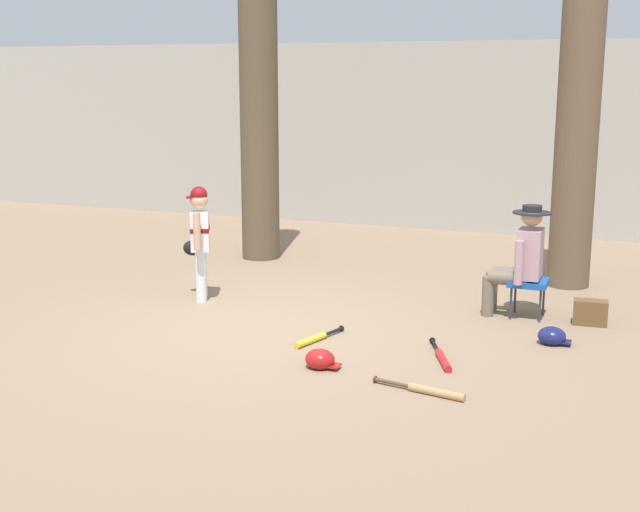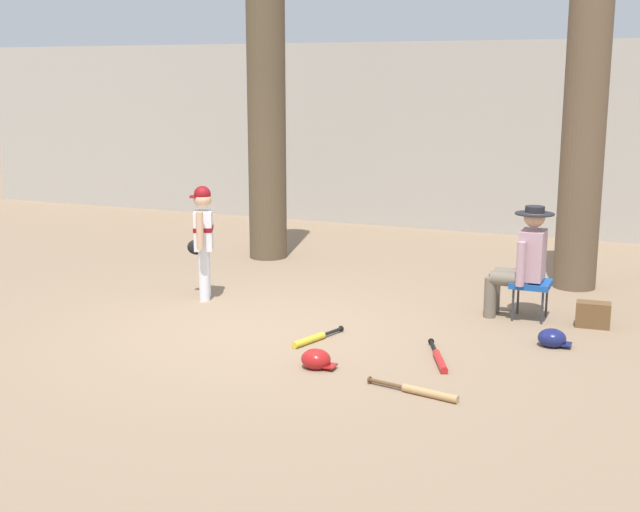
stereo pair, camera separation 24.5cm
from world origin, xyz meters
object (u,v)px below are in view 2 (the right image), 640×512
(bat_yellow_trainer, at_px, (313,339))
(bat_wood_tan, at_px, (423,392))
(folding_stool, at_px, (531,285))
(seated_spectator, at_px, (523,259))
(tree_behind_spectator, at_px, (584,122))
(tree_near_player, at_px, (267,113))
(batting_helmet_red, at_px, (316,359))
(batting_helmet_navy, at_px, (552,338))
(handbag_beside_stool, at_px, (593,315))
(bat_red_barrel, at_px, (439,359))
(young_ballplayer, at_px, (203,235))

(bat_yellow_trainer, xyz_separation_m, bat_wood_tan, (1.36, -0.94, -0.00))
(folding_stool, height_order, seated_spectator, seated_spectator)
(tree_behind_spectator, relative_size, bat_wood_tan, 6.02)
(tree_near_player, bearing_deg, seated_spectator, -24.34)
(batting_helmet_red, bearing_deg, batting_helmet_navy, 37.74)
(handbag_beside_stool, distance_m, bat_red_barrel, 2.04)
(folding_stool, bearing_deg, bat_wood_tan, -99.66)
(tree_near_player, bearing_deg, bat_yellow_trainer, -57.75)
(bat_wood_tan, height_order, batting_helmet_navy, batting_helmet_navy)
(folding_stool, bearing_deg, batting_helmet_red, -123.13)
(tree_behind_spectator, bearing_deg, seated_spectator, -103.39)
(tree_behind_spectator, height_order, batting_helmet_red, tree_behind_spectator)
(tree_near_player, bearing_deg, bat_wood_tan, -50.98)
(tree_near_player, distance_m, batting_helmet_navy, 5.33)
(folding_stool, height_order, bat_wood_tan, folding_stool)
(seated_spectator, relative_size, batting_helmet_navy, 3.81)
(tree_behind_spectator, distance_m, batting_helmet_red, 4.66)
(young_ballplayer, relative_size, seated_spectator, 1.09)
(tree_near_player, xyz_separation_m, batting_helmet_red, (2.42, -3.99, -1.93))
(bat_yellow_trainer, relative_size, batting_helmet_red, 2.22)
(tree_behind_spectator, xyz_separation_m, seated_spectator, (-0.38, -1.59, -1.35))
(young_ballplayer, relative_size, handbag_beside_stool, 3.84)
(tree_behind_spectator, xyz_separation_m, handbag_beside_stool, (0.36, -1.64, -1.86))
(handbag_beside_stool, distance_m, bat_wood_tan, 2.73)
(seated_spectator, height_order, bat_wood_tan, seated_spectator)
(bat_yellow_trainer, height_order, batting_helmet_navy, batting_helmet_navy)
(tree_behind_spectator, bearing_deg, batting_helmet_red, -114.53)
(tree_near_player, distance_m, batting_helmet_red, 5.05)
(tree_near_player, distance_m, seated_spectator, 4.39)
(handbag_beside_stool, height_order, batting_helmet_red, handbag_beside_stool)
(tree_behind_spectator, xyz_separation_m, bat_wood_tan, (-0.71, -4.15, -1.95))
(folding_stool, distance_m, batting_helmet_red, 2.73)
(tree_behind_spectator, xyz_separation_m, batting_helmet_red, (-1.76, -3.86, -1.91))
(batting_helmet_red, bearing_deg, handbag_beside_stool, 46.23)
(handbag_beside_stool, relative_size, bat_wood_tan, 0.42)
(folding_stool, xyz_separation_m, bat_red_barrel, (-0.52, -1.72, -0.33))
(tree_near_player, distance_m, handbag_beside_stool, 5.23)
(batting_helmet_navy, bearing_deg, handbag_beside_stool, 69.77)
(bat_yellow_trainer, relative_size, bat_wood_tan, 0.87)
(tree_behind_spectator, xyz_separation_m, young_ballplayer, (-3.87, -2.18, -1.24))
(tree_near_player, distance_m, bat_wood_tan, 5.85)
(tree_near_player, height_order, folding_stool, tree_near_player)
(handbag_beside_stool, xyz_separation_m, bat_yellow_trainer, (-2.44, -1.56, -0.10))
(young_ballplayer, relative_size, bat_red_barrel, 1.66)
(folding_stool, xyz_separation_m, bat_yellow_trainer, (-1.80, -1.61, -0.33))
(bat_yellow_trainer, xyz_separation_m, batting_helmet_navy, (2.15, 0.75, 0.05))
(bat_yellow_trainer, bearing_deg, batting_helmet_red, -64.64)
(seated_spectator, xyz_separation_m, handbag_beside_stool, (0.74, -0.05, -0.51))
(bat_wood_tan, bearing_deg, seated_spectator, 82.50)
(batting_helmet_navy, bearing_deg, seated_spectator, 117.58)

